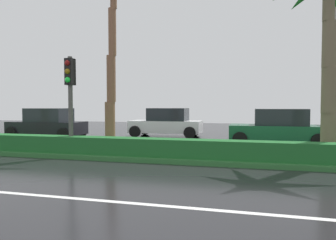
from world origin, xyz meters
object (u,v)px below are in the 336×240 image
traffic_signal_median_left (70,87)px  car_in_traffic_second (166,123)px  car_in_traffic_leading (48,124)px  palm_tree_centre_left (328,6)px  car_in_traffic_third (278,128)px

traffic_signal_median_left → car_in_traffic_second: traffic_signal_median_left is taller
car_in_traffic_leading → car_in_traffic_second: size_ratio=1.00×
traffic_signal_median_left → car_in_traffic_second: size_ratio=0.81×
palm_tree_centre_left → car_in_traffic_leading: bearing=161.9°
car_in_traffic_leading → car_in_traffic_third: (12.50, -0.18, 0.00)m
traffic_signal_median_left → car_in_traffic_leading: 7.51m
palm_tree_centre_left → traffic_signal_median_left: palm_tree_centre_left is taller
traffic_signal_median_left → palm_tree_centre_left: bearing=6.5°
palm_tree_centre_left → car_in_traffic_third: 6.11m
car_in_traffic_leading → car_in_traffic_third: bearing=179.2°
palm_tree_centre_left → traffic_signal_median_left: size_ratio=1.84×
car_in_traffic_leading → car_in_traffic_second: same height
palm_tree_centre_left → car_in_traffic_leading: (-13.61, 4.45, -4.23)m
car_in_traffic_leading → palm_tree_centre_left: bearing=161.9°
palm_tree_centre_left → car_in_traffic_leading: size_ratio=1.50×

